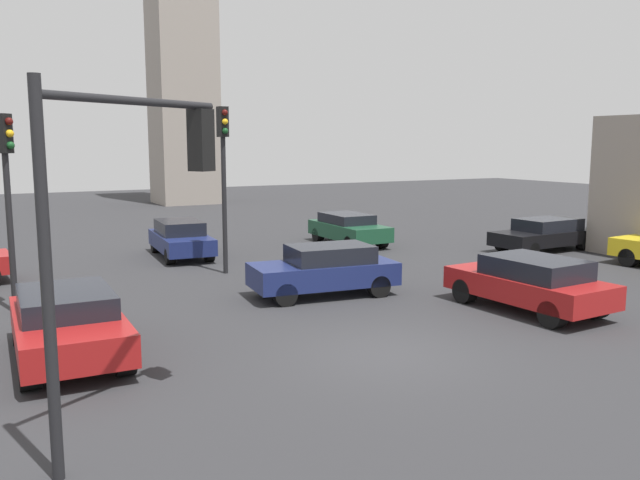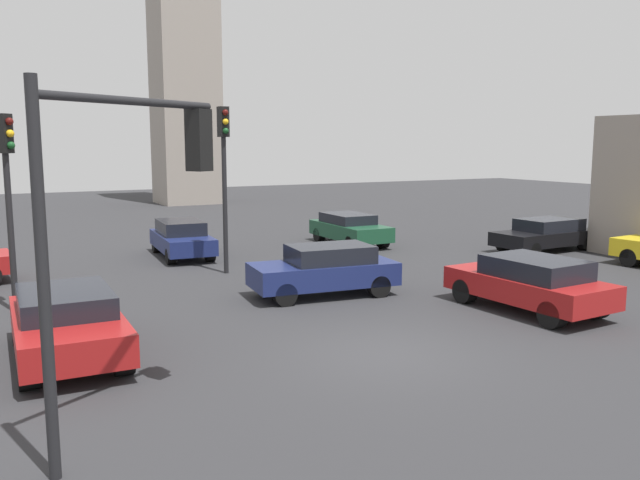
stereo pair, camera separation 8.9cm
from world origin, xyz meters
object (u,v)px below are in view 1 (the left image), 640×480
at_px(car_1, 325,269).
at_px(car_8, 68,323).
at_px(car_0, 545,234).
at_px(traffic_light_2, 132,190).
at_px(car_3, 348,228).
at_px(car_5, 530,282).
at_px(car_6, 181,238).
at_px(traffic_light_1, 224,159).
at_px(traffic_light_0, 7,176).

height_order(car_1, car_8, car_1).
bearing_deg(car_0, car_1, 10.54).
relative_size(traffic_light_2, car_3, 1.21).
distance_m(traffic_light_2, car_5, 11.62).
height_order(car_1, car_6, car_1).
xyz_separation_m(car_5, car_6, (-5.74, 12.67, -0.04)).
bearing_deg(car_8, car_6, 154.25).
bearing_deg(car_6, traffic_light_1, 9.91).
bearing_deg(car_1, car_5, 140.18).
distance_m(car_1, car_5, 5.71).
relative_size(car_0, car_3, 1.07).
height_order(traffic_light_1, traffic_light_2, traffic_light_1).
bearing_deg(traffic_light_1, car_0, 79.15).
relative_size(car_5, car_6, 1.02).
xyz_separation_m(traffic_light_2, car_5, (10.89, 2.74, -2.98)).
height_order(traffic_light_0, car_8, traffic_light_0).
bearing_deg(car_1, traffic_light_0, -8.42).
bearing_deg(car_5, car_3, -11.00).
height_order(traffic_light_2, car_8, traffic_light_2).
distance_m(traffic_light_1, car_5, 10.66).
bearing_deg(car_3, car_8, -50.40).
bearing_deg(car_0, car_8, 12.49).
distance_m(traffic_light_2, car_3, 19.78).
bearing_deg(car_8, traffic_light_0, -169.87).
bearing_deg(traffic_light_0, traffic_light_1, 65.91).
xyz_separation_m(car_0, car_8, (-19.38, -5.27, 0.05)).
bearing_deg(car_8, traffic_light_1, 140.63).
height_order(car_0, car_6, car_6).
height_order(car_1, car_3, car_1).
bearing_deg(car_6, traffic_light_2, -14.24).
distance_m(car_3, car_6, 7.43).
bearing_deg(traffic_light_2, traffic_light_0, 66.37).
xyz_separation_m(traffic_light_0, car_0, (20.10, 0.64, -2.90)).
xyz_separation_m(traffic_light_0, car_3, (13.74, 5.92, -2.88)).
xyz_separation_m(traffic_light_0, traffic_light_2, (1.18, -9.05, 0.15)).
relative_size(traffic_light_1, car_5, 1.25).
bearing_deg(car_0, car_3, -42.46).
xyz_separation_m(car_0, car_6, (-13.77, 5.71, 0.04)).
bearing_deg(car_3, car_1, -34.12).
bearing_deg(car_0, traffic_light_2, 24.42).
bearing_deg(car_3, car_5, -7.19).
bearing_deg(traffic_light_2, car_3, 18.95).
relative_size(traffic_light_1, car_1, 1.28).
distance_m(traffic_light_0, car_1, 8.88).
bearing_deg(car_0, traffic_light_0, -0.90).
distance_m(traffic_light_0, traffic_light_1, 7.13).
bearing_deg(traffic_light_0, car_8, -34.60).
height_order(traffic_light_0, car_5, traffic_light_0).
relative_size(traffic_light_1, car_3, 1.29).
height_order(traffic_light_1, car_8, traffic_light_1).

